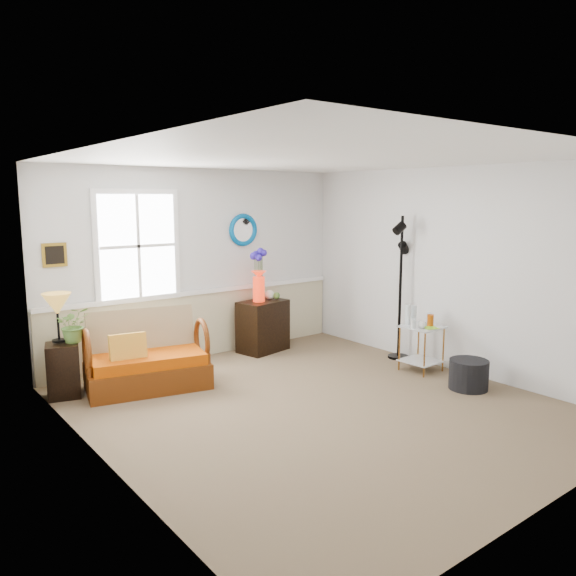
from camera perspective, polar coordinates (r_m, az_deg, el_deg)
floor at (r=6.14m, az=3.03°, el=-11.94°), size 4.50×5.00×0.01m
ceiling at (r=5.74m, az=3.25°, el=13.07°), size 4.50×5.00×0.01m
walls at (r=5.80m, az=3.14°, el=0.14°), size 4.51×5.01×2.60m
wainscot at (r=7.97m, az=-8.71°, el=-3.70°), size 4.46×0.02×0.90m
chair_rail at (r=7.87m, az=-8.76°, el=-0.37°), size 4.46×0.04×0.06m
window at (r=7.39m, az=-15.00°, el=4.13°), size 1.14×0.06×1.44m
picture at (r=7.08m, az=-22.65°, el=3.12°), size 0.28×0.03×0.28m
mirror at (r=8.14m, az=-4.61°, el=5.90°), size 0.47×0.07×0.47m
loveseat at (r=6.77m, az=-14.16°, el=-6.20°), size 1.51×1.06×0.89m
throw_pillow at (r=6.61m, az=-15.93°, el=-6.22°), size 0.42×0.18×0.41m
lamp_stand at (r=6.80m, az=-21.87°, el=-7.77°), size 0.42×0.42×0.61m
table_lamp at (r=6.69m, az=-22.35°, el=-2.88°), size 0.34×0.34×0.57m
potted_plant at (r=6.71m, az=-20.93°, el=-3.86°), size 0.43×0.46×0.31m
cabinet at (r=8.15m, az=-2.57°, el=-3.88°), size 0.76×0.57×0.74m
flower_vase at (r=7.99m, az=-2.99°, el=1.24°), size 0.25×0.25×0.74m
side_table at (r=7.44m, az=13.39°, el=-6.00°), size 0.48×0.48×0.59m
tabletop_items at (r=7.36m, az=13.35°, el=-2.76°), size 0.56×0.56×0.26m
floor_lamp at (r=7.82m, az=11.34°, el=-0.02°), size 0.32×0.32×1.97m
ottoman at (r=6.93m, az=17.88°, el=-8.36°), size 0.58×0.58×0.35m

